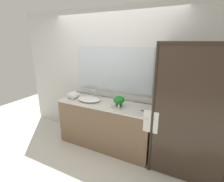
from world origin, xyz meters
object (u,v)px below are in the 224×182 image
at_px(faucet, 95,95).
at_px(amenity_bottle_body_wash, 112,106).
at_px(potted_plant, 119,100).
at_px(rolled_towel_near_edge, 72,95).
at_px(soap_dish, 118,101).
at_px(rolled_towel_middle, 75,96).
at_px(amenity_bottle_lotion, 119,107).
at_px(sink_basin, 89,99).

xyz_separation_m(faucet, amenity_bottle_body_wash, (0.55, -0.33, -0.02)).
distance_m(potted_plant, rolled_towel_near_edge, 1.06).
relative_size(faucet, soap_dish, 1.70).
distance_m(soap_dish, rolled_towel_middle, 0.87).
relative_size(amenity_bottle_lotion, rolled_towel_middle, 0.45).
bearing_deg(rolled_towel_near_edge, potted_plant, -0.95).
relative_size(potted_plant, rolled_towel_middle, 0.95).
bearing_deg(amenity_bottle_lotion, rolled_towel_near_edge, 172.18).
height_order(sink_basin, amenity_bottle_body_wash, amenity_bottle_body_wash).
bearing_deg(soap_dish, rolled_towel_near_edge, -168.51).
bearing_deg(sink_basin, potted_plant, 0.04).
bearing_deg(amenity_bottle_lotion, sink_basin, 168.82).
bearing_deg(potted_plant, rolled_towel_near_edge, 179.05).
distance_m(faucet, soap_dish, 0.52).
distance_m(potted_plant, rolled_towel_middle, 0.95).
height_order(amenity_bottle_body_wash, rolled_towel_middle, rolled_towel_middle).
bearing_deg(rolled_towel_middle, sink_basin, 0.93).
relative_size(faucet, rolled_towel_middle, 0.82).
height_order(soap_dish, rolled_towel_middle, rolled_towel_middle).
bearing_deg(amenity_bottle_body_wash, faucet, 149.42).
relative_size(potted_plant, amenity_bottle_lotion, 2.10).
xyz_separation_m(amenity_bottle_lotion, amenity_bottle_body_wash, (-0.13, 0.01, -0.01)).
relative_size(soap_dish, rolled_towel_near_edge, 0.48).
bearing_deg(rolled_towel_near_edge, soap_dish, 11.49).
distance_m(amenity_bottle_body_wash, rolled_towel_near_edge, 1.00).
distance_m(faucet, amenity_bottle_body_wash, 0.64).
relative_size(sink_basin, amenity_bottle_body_wash, 5.93).
relative_size(soap_dish, rolled_towel_middle, 0.48).
xyz_separation_m(amenity_bottle_lotion, rolled_towel_middle, (-1.01, 0.13, 0.00)).
bearing_deg(potted_plant, amenity_bottle_lotion, -66.95).
xyz_separation_m(amenity_bottle_body_wash, rolled_towel_near_edge, (-0.99, 0.14, 0.02)).
bearing_deg(rolled_towel_near_edge, rolled_towel_middle, -12.00).
bearing_deg(faucet, sink_basin, -90.00).
xyz_separation_m(sink_basin, soap_dish, (0.52, 0.21, -0.02)).
relative_size(sink_basin, rolled_towel_near_edge, 2.25).
bearing_deg(sink_basin, amenity_bottle_lotion, -11.18).
xyz_separation_m(faucet, soap_dish, (0.52, 0.01, -0.04)).
relative_size(sink_basin, soap_dish, 4.68).
height_order(faucet, soap_dish, faucet).
bearing_deg(faucet, amenity_bottle_body_wash, -30.58).
relative_size(potted_plant, amenity_bottle_body_wash, 2.47).
distance_m(rolled_towel_near_edge, rolled_towel_middle, 0.11).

